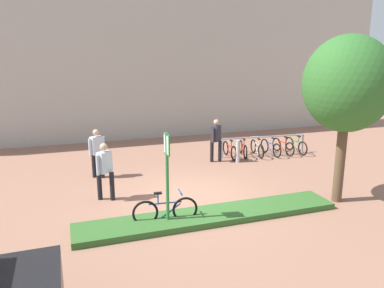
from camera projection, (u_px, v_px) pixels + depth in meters
ground_plane at (193, 196)px, 11.39m from camera, size 60.00×60.00×0.00m
building_facade at (134, 38)px, 18.42m from camera, size 28.00×1.20×10.00m
planter_strip at (210, 216)px, 9.78m from camera, size 7.00×1.10×0.16m
tree_sidewalk at (347, 85)px, 10.21m from camera, size 2.42×2.42×4.75m
parking_sign_post at (167, 166)px, 9.07m from camera, size 0.08×0.36×2.37m
bike_at_sign at (166, 210)px, 9.45m from camera, size 1.68×0.42×0.86m
bike_rack_cluster at (264, 147)px, 15.92m from camera, size 3.75×1.75×0.83m
bollard_steel at (238, 151)px, 14.83m from camera, size 0.16×0.16×0.90m
person_shirt_white at (105, 168)px, 10.86m from camera, size 0.50×0.43×1.72m
person_suited_navy at (216, 138)px, 14.80m from camera, size 0.48×0.45×1.72m
person_casual_tan at (97, 150)px, 12.86m from camera, size 0.56×0.38×1.72m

